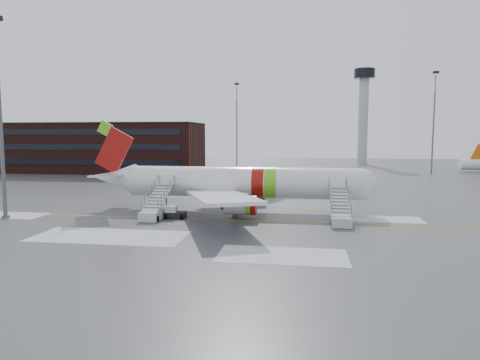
% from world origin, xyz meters
% --- Properties ---
extents(ground, '(260.00, 260.00, 0.00)m').
position_xyz_m(ground, '(0.00, 0.00, 0.00)').
color(ground, '#494C4F').
rests_on(ground, ground).
extents(airliner, '(35.03, 32.97, 11.18)m').
position_xyz_m(airliner, '(3.19, 5.12, 3.42)').
color(airliner, white).
rests_on(airliner, ground).
extents(airstair_fwd, '(2.05, 7.70, 3.48)m').
position_xyz_m(airstair_fwd, '(15.38, -1.42, 1.06)').
color(airstair_fwd, '#B9BBC1').
rests_on(airstair_fwd, ground).
extents(airstair_aft, '(2.05, 7.70, 3.48)m').
position_xyz_m(airstair_aft, '(-4.80, -1.42, 1.06)').
color(airstair_aft, silver).
rests_on(airstair_aft, ground).
extents(pushback_tug, '(2.56, 2.02, 1.39)m').
position_xyz_m(pushback_tug, '(-2.80, -0.76, 0.62)').
color(pushback_tug, black).
rests_on(pushback_tug, ground).
extents(light_mast_near, '(1.20, 1.20, 22.01)m').
position_xyz_m(light_mast_near, '(-21.42, -3.55, 11.50)').
color(light_mast_near, '#595B60').
rests_on(light_mast_near, ground).
extents(terminal_building, '(62.00, 16.11, 12.30)m').
position_xyz_m(terminal_building, '(-45.00, 54.98, 6.20)').
color(terminal_building, '#3F1E16').
rests_on(terminal_building, ground).
extents(control_tower, '(6.40, 6.40, 30.00)m').
position_xyz_m(control_tower, '(30.00, 95.00, 18.75)').
color(control_tower, '#B2B5BA').
rests_on(control_tower, ground).
extents(light_mast_far_ne, '(1.20, 1.20, 24.25)m').
position_xyz_m(light_mast_far_ne, '(42.00, 62.00, 13.84)').
color(light_mast_far_ne, '#595B60').
rests_on(light_mast_far_ne, ground).
extents(light_mast_far_n, '(1.20, 1.20, 24.25)m').
position_xyz_m(light_mast_far_n, '(-8.00, 78.00, 13.84)').
color(light_mast_far_n, '#595B60').
rests_on(light_mast_far_n, ground).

